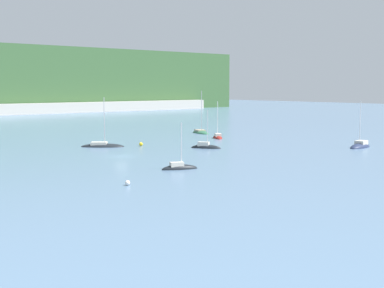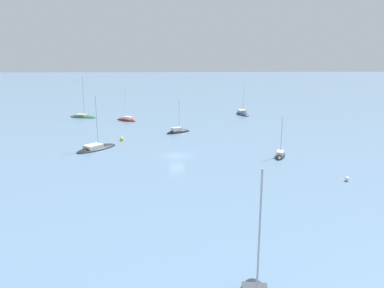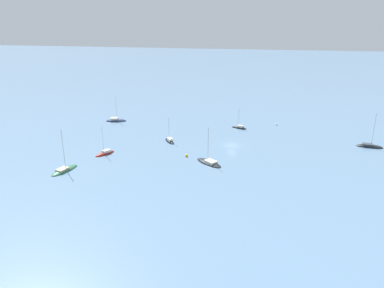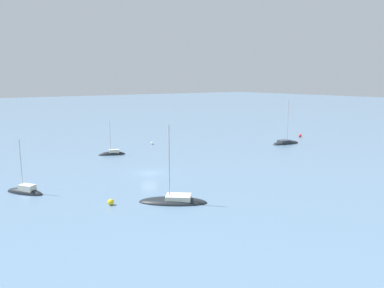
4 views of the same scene
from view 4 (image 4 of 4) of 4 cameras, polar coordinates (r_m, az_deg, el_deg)
The scene contains 8 objects.
ground_plane at distance 64.41m, azimuth -6.53°, elevation -4.41°, with size 600.00×600.00×0.00m, color slate.
sailboat_1 at distance 49.17m, azimuth -2.83°, elevation -8.77°, with size 8.88×8.11×10.84m.
sailboat_2 at distance 80.97m, azimuth -12.05°, elevation -1.54°, with size 5.79×3.54×7.73m.
sailboat_3 at distance 95.29m, azimuth 14.07°, elevation 0.06°, with size 8.04×3.75×11.62m.
sailboat_4 at distance 57.89m, azimuth -24.07°, elevation -6.72°, with size 4.86×6.17×8.43m.
mooring_buoy_0 at distance 92.16m, azimuth -6.10°, elevation 0.13°, with size 0.64×0.64×0.64m.
mooring_buoy_1 at distance 49.16m, azimuth -12.27°, elevation -8.63°, with size 0.79×0.79×0.79m.
mooring_buoy_2 at distance 107.61m, azimuth 16.15°, elevation 1.24°, with size 0.84×0.84×0.84m.
Camera 4 is at (30.45, 54.51, 15.78)m, focal length 35.00 mm.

